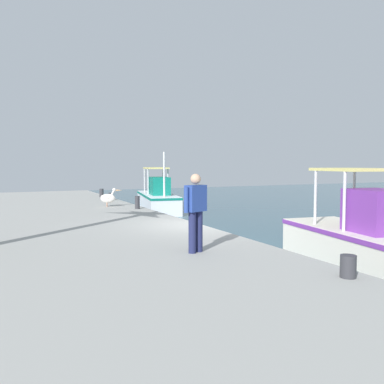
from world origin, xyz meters
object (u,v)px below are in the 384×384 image
Objects in this scene: pelican at (108,198)px; fishing_boat_nearest at (158,199)px; fisherman_standing at (196,209)px; fishing_boat_second at (361,239)px; mooring_bollard_fourth at (348,266)px; mooring_bollard_third at (137,202)px; mooring_bollard_second at (111,196)px; mooring_bollard_nearest at (102,193)px.

fishing_boat_nearest is at bearing 135.95° from pelican.
fisherman_standing is (9.88, -0.54, 0.53)m from pelican.
mooring_bollard_fourth is (2.64, -3.28, 0.27)m from fishing_boat_second.
fishing_boat_second reaches higher than mooring_bollard_third.
fishing_boat_nearest is 3.08m from mooring_bollard_second.
mooring_bollard_fourth is (17.87, -0.00, -0.05)m from mooring_bollard_nearest.
fisherman_standing is 3.23m from mooring_bollard_fourth.
fishing_boat_second is at bearing 12.16° from mooring_bollard_nearest.
mooring_bollard_nearest reaches higher than mooring_bollard_second.
fisherman_standing is 13.07m from mooring_bollard_second.
mooring_bollard_second is at bearing 163.79° from pelican.
mooring_bollard_third is at bearing 180.00° from mooring_bollard_fourth.
fishing_boat_nearest is 14.01m from fishing_boat_second.
fishing_boat_nearest is 16.18× the size of mooring_bollard_fourth.
fishing_boat_second is at bearing 22.63° from pelican.
fisherman_standing is at bearing -3.12° from pelican.
pelican reaches higher than mooring_bollard_second.
mooring_bollard_nearest is (-1.23, -2.94, 0.34)m from fishing_boat_nearest.
pelican reaches higher than mooring_bollard_third.
mooring_bollard_nearest is (-5.20, 0.90, -0.16)m from pelican.
mooring_bollard_fourth is at bearing 27.25° from fisherman_standing.
mooring_bollard_nearest is at bearing 180.00° from mooring_bollard_second.
fisherman_standing is 4.45× the size of mooring_bollard_fourth.
mooring_bollard_second is 0.72× the size of mooring_bollard_third.
mooring_bollard_third reaches higher than mooring_bollard_second.
fishing_boat_second is at bearing 1.42° from fishing_boat_nearest.
fishing_boat_nearest is 11.26× the size of mooring_bollard_third.
fishing_boat_second is 15.59m from mooring_bollard_nearest.
fishing_boat_nearest is at bearing 106.50° from mooring_bollard_second.
mooring_bollard_nearest is (-15.24, -3.28, 0.32)m from fishing_boat_second.
fishing_boat_second is 9.08× the size of mooring_bollard_third.
fishing_boat_nearest is at bearing 162.46° from fisherman_standing.
pelican is 5.28m from mooring_bollard_nearest.
mooring_bollard_second is (-3.10, 0.90, -0.20)m from pelican.
pelican is at bearing -157.37° from fishing_boat_second.
pelican is 12.71m from mooring_bollard_fourth.
fishing_boat_second is (14.00, 0.35, 0.02)m from fishing_boat_nearest.
fishing_boat_nearest reaches higher than mooring_bollard_nearest.
fishing_boat_nearest reaches higher than fishing_boat_second.
fishing_boat_nearest is 3.64× the size of fisherman_standing.
fishing_boat_nearest reaches higher than mooring_bollard_second.
mooring_bollard_nearest is 2.10m from mooring_bollard_second.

